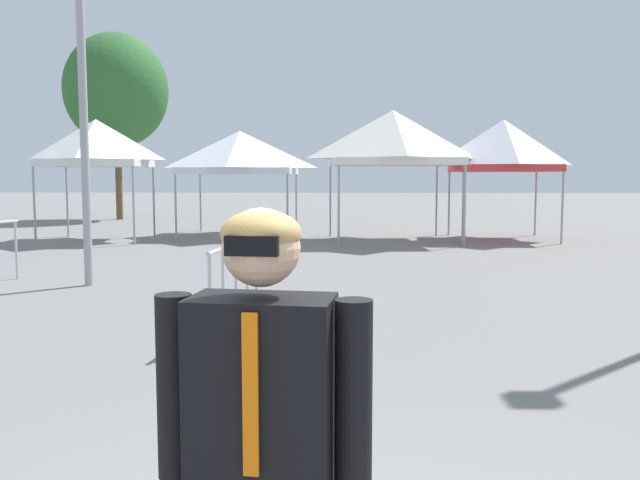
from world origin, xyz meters
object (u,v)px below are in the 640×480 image
(canopy_tent_far_right, at_px, (240,153))
(person_foreground, at_px, (263,458))
(canopy_tent_center, at_px, (96,143))
(canopy_tent_behind_right, at_px, (393,138))
(canopy_tent_right_of_center, at_px, (503,146))
(tree_behind_tents_left, at_px, (116,90))
(crowd_barrier_near_person, at_px, (236,269))

(canopy_tent_far_right, xyz_separation_m, person_foreground, (2.82, -18.81, -1.53))
(canopy_tent_center, bearing_deg, canopy_tent_behind_right, 0.21)
(canopy_tent_center, distance_m, canopy_tent_right_of_center, 11.72)
(canopy_tent_center, bearing_deg, tree_behind_tents_left, 104.73)
(canopy_tent_center, xyz_separation_m, person_foreground, (6.69, -17.18, -1.75))
(canopy_tent_center, xyz_separation_m, canopy_tent_right_of_center, (11.70, 0.67, -0.06))
(canopy_tent_far_right, bearing_deg, canopy_tent_center, -157.13)
(canopy_tent_behind_right, distance_m, crowd_barrier_near_person, 11.70)
(canopy_tent_behind_right, distance_m, tree_behind_tents_left, 14.45)
(canopy_tent_center, bearing_deg, canopy_tent_right_of_center, 3.29)
(canopy_tent_center, bearing_deg, canopy_tent_far_right, 22.87)
(canopy_tent_far_right, height_order, canopy_tent_behind_right, canopy_tent_behind_right)
(person_foreground, bearing_deg, tree_behind_tents_left, 109.06)
(canopy_tent_far_right, height_order, person_foreground, canopy_tent_far_right)
(canopy_tent_center, relative_size, crowd_barrier_near_person, 1.66)
(canopy_tent_center, xyz_separation_m, canopy_tent_far_right, (3.87, 1.63, -0.22))
(canopy_tent_center, relative_size, canopy_tent_right_of_center, 0.99)
(canopy_tent_right_of_center, height_order, crowd_barrier_near_person, canopy_tent_right_of_center)
(canopy_tent_far_right, bearing_deg, tree_behind_tents_left, 129.67)
(canopy_tent_far_right, xyz_separation_m, crowd_barrier_near_person, (1.81, -12.77, -1.81))
(canopy_tent_far_right, height_order, crowd_barrier_near_person, canopy_tent_far_right)
(canopy_tent_right_of_center, bearing_deg, canopy_tent_far_right, 173.02)
(canopy_tent_center, relative_size, canopy_tent_behind_right, 0.93)
(canopy_tent_far_right, distance_m, canopy_tent_right_of_center, 7.89)
(person_foreground, height_order, tree_behind_tents_left, tree_behind_tents_left)
(person_foreground, bearing_deg, canopy_tent_behind_right, 84.19)
(canopy_tent_right_of_center, height_order, person_foreground, canopy_tent_right_of_center)
(canopy_tent_center, distance_m, canopy_tent_far_right, 4.21)
(canopy_tent_far_right, bearing_deg, crowd_barrier_near_person, -81.92)
(canopy_tent_behind_right, xyz_separation_m, tree_behind_tents_left, (-10.87, 9.19, 2.50))
(canopy_tent_behind_right, bearing_deg, person_foreground, -95.81)
(canopy_tent_behind_right, bearing_deg, crowd_barrier_near_person, -103.89)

